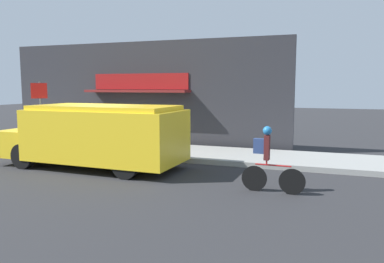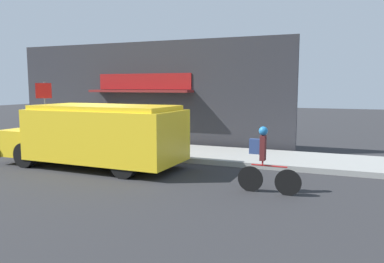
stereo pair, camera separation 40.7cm
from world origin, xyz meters
name	(u,v)px [view 1 (the left image)]	position (x,y,z in m)	size (l,w,h in m)	color
ground_plane	(102,157)	(0.00, 0.00, 0.00)	(70.00, 70.00, 0.00)	#2B2B2D
sidewalk	(121,149)	(0.00, 1.37, 0.09)	(28.00, 2.75, 0.17)	#999993
storefront	(141,94)	(0.00, 3.07, 2.23)	(12.92, 0.94, 4.44)	#2D2D33
school_bus	(97,135)	(0.89, -1.58, 1.05)	(5.99, 2.74, 1.97)	yellow
cyclist	(268,160)	(6.34, -2.54, 0.80)	(1.52, 0.21, 1.61)	black
stop_sign_post	(40,103)	(-3.03, 0.39, 1.88)	(0.45, 0.45, 2.56)	slate
trash_bin	(80,133)	(-2.28, 1.88, 0.55)	(0.59, 0.59, 0.76)	#38383D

